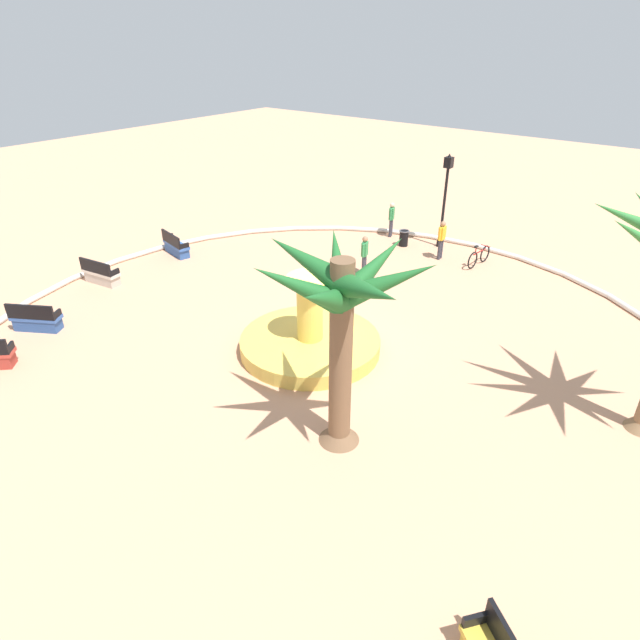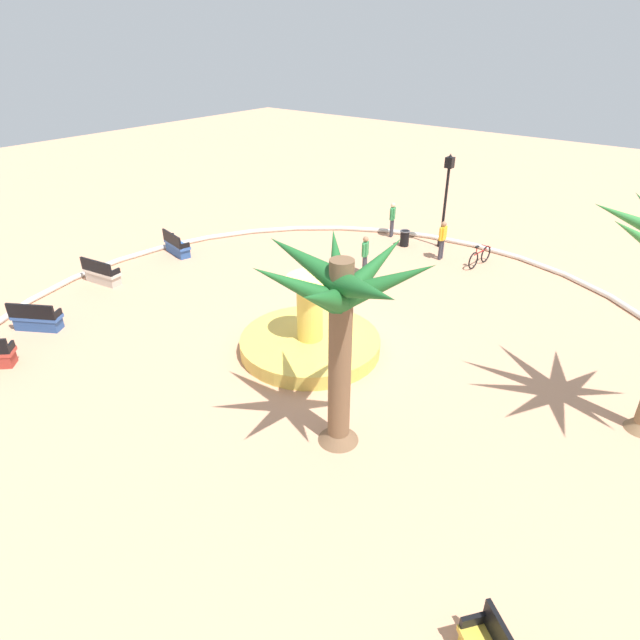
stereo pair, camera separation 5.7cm
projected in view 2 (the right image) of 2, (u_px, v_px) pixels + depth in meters
The scene contains 13 objects.
ground_plane at pixel (324, 348), 16.62m from camera, with size 80.00×80.00×0.00m, color tan.
plaza_curb at pixel (324, 345), 16.57m from camera, with size 22.18×22.18×0.20m, color silver.
fountain at pixel (310, 341), 16.33m from camera, with size 4.27×4.27×2.47m.
palm_tree_near_fountain at pixel (341, 308), 11.23m from camera, with size 4.02×3.95×4.92m.
bench_west at pixel (102, 275), 20.63m from camera, with size 1.66×0.74×1.00m.
bench_north at pixel (37, 320), 17.46m from camera, with size 1.63×1.26×1.00m.
bench_southwest at pixel (177, 247), 23.26m from camera, with size 1.67×0.84×1.00m.
lamppost at pixel (446, 194), 23.11m from camera, with size 0.32×0.32×4.10m.
trash_bin at pixel (405, 238), 24.13m from camera, with size 0.46×0.46×0.73m.
bicycle_red_frame at pixel (480, 257), 22.15m from camera, with size 0.44×1.72×0.94m.
person_cyclist_helmet at pixel (392, 218), 24.99m from camera, with size 0.30×0.51×1.62m.
person_cyclist_photo at pixel (442, 238), 22.51m from camera, with size 0.22×0.53×1.66m.
person_pedestrian_stroll at pixel (365, 254), 21.09m from camera, with size 0.30×0.51×1.60m.
Camera 2 is at (-8.68, 11.19, 8.74)m, focal length 30.13 mm.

